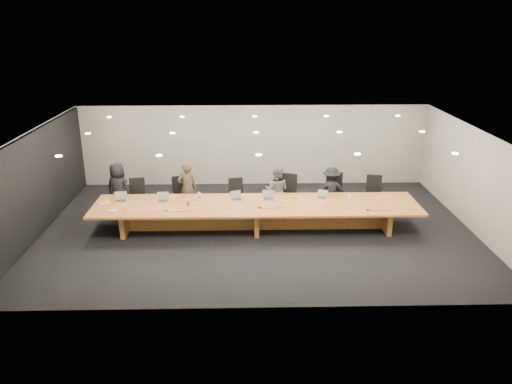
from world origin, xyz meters
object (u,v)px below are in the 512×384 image
(laptop_c, at_px, (237,196))
(mic_left, at_px, (167,210))
(chair_far_left, at_px, (137,197))
(person_b, at_px, (187,188))
(chair_far_right, at_px, (374,194))
(laptop_a, at_px, (120,197))
(person_a, at_px, (118,189))
(mic_center, at_px, (260,207))
(amber_mug, at_px, (188,204))
(chair_right, at_px, (333,192))
(chair_mid_left, at_px, (237,195))
(paper_cup_far, at_px, (349,197))
(laptop_e, at_px, (322,195))
(paper_cup_near, at_px, (299,198))
(laptop_d, at_px, (268,195))
(conference_table, at_px, (256,212))
(laptop_b, at_px, (163,197))
(person_d, at_px, (331,190))
(mic_right, at_px, (368,210))
(chair_mid_right, at_px, (287,194))
(av_box, at_px, (113,211))
(water_bottle, at_px, (199,197))
(person_c, at_px, (277,190))
(chair_left, at_px, (182,195))

(laptop_c, xyz_separation_m, mic_left, (-1.87, -0.79, -0.11))
(chair_far_left, bearing_deg, person_b, -6.75)
(chair_far_right, height_order, laptop_a, chair_far_right)
(chair_far_right, height_order, person_a, person_a)
(person_b, xyz_separation_m, mic_center, (2.13, -1.54, -0.03))
(amber_mug, bearing_deg, chair_right, 18.29)
(chair_right, relative_size, amber_mug, 13.31)
(chair_mid_left, xyz_separation_m, paper_cup_far, (3.22, -0.96, 0.28))
(laptop_e, height_order, paper_cup_near, laptop_e)
(laptop_d, bearing_deg, conference_table, -131.88)
(laptop_b, bearing_deg, mic_left, -77.03)
(person_d, bearing_deg, mic_left, 21.60)
(chair_right, relative_size, laptop_c, 3.80)
(chair_far_left, distance_m, mic_right, 6.75)
(chair_far_left, relative_size, chair_mid_right, 0.91)
(conference_table, xyz_separation_m, person_a, (-4.08, 1.22, 0.28))
(chair_right, relative_size, mic_left, 10.87)
(chair_mid_right, height_order, chair_right, chair_mid_right)
(chair_mid_right, xyz_separation_m, mic_left, (-3.38, -1.66, 0.16))
(laptop_d, bearing_deg, laptop_b, -175.15)
(paper_cup_near, relative_size, paper_cup_far, 0.89)
(chair_far_left, xyz_separation_m, laptop_c, (3.00, -0.90, 0.33))
(person_b, relative_size, laptop_d, 4.83)
(av_box, relative_size, mic_right, 2.16)
(conference_table, xyz_separation_m, av_box, (-3.83, -0.44, 0.25))
(conference_table, xyz_separation_m, laptop_b, (-2.62, 0.29, 0.35))
(chair_mid_left, xyz_separation_m, chair_far_right, (4.15, -0.05, 0.04))
(water_bottle, distance_m, paper_cup_near, 2.83)
(person_c, bearing_deg, laptop_e, 166.28)
(chair_left, relative_size, chair_mid_right, 0.93)
(laptop_b, bearing_deg, mic_right, -11.24)
(person_d, bearing_deg, person_c, 2.93)
(laptop_c, distance_m, av_box, 3.39)
(person_c, relative_size, laptop_e, 5.11)
(person_d, xyz_separation_m, paper_cup_near, (-1.05, -0.85, 0.07))
(person_b, bearing_deg, paper_cup_far, 155.38)
(chair_left, relative_size, person_b, 0.71)
(chair_mid_left, height_order, paper_cup_far, chair_mid_left)
(chair_mid_left, bearing_deg, mic_left, -148.24)
(person_a, xyz_separation_m, laptop_d, (4.43, -0.87, 0.08))
(laptop_d, bearing_deg, water_bottle, -174.84)
(chair_far_left, height_order, chair_right, chair_right)
(conference_table, distance_m, paper_cup_near, 1.30)
(chair_mid_right, xyz_separation_m, mic_center, (-0.88, -1.48, 0.16))
(amber_mug, bearing_deg, laptop_a, 169.45)
(amber_mug, xyz_separation_m, paper_cup_near, (3.10, 0.36, 0.00))
(laptop_b, distance_m, paper_cup_far, 5.29)
(chair_far_right, height_order, mic_left, chair_far_right)
(av_box, bearing_deg, person_c, 25.65)
(chair_right, bearing_deg, amber_mug, -143.02)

